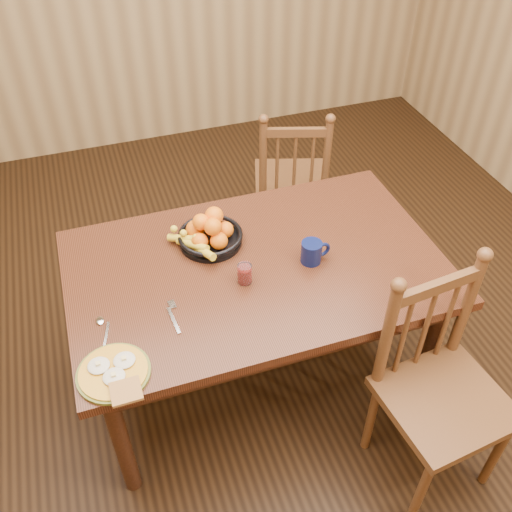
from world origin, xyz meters
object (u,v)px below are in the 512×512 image
object	(u,v)px
chair_near	(439,390)
fruit_bowl	(209,234)
chair_far	(291,181)
breakfast_plate	(114,373)
dining_table	(256,279)
coffee_mug	(312,252)

from	to	relation	value
chair_near	fruit_bowl	xyz separation A→B (m)	(-0.70, 0.87, 0.31)
chair_far	breakfast_plate	bearing A→B (deg)	65.37
dining_table	breakfast_plate	world-z (taller)	breakfast_plate
dining_table	chair_near	distance (m)	0.88
chair_near	coffee_mug	world-z (taller)	chair_near
breakfast_plate	coffee_mug	size ratio (longest dim) A/B	2.15
chair_far	fruit_bowl	distance (m)	1.06
dining_table	chair_near	world-z (taller)	chair_near
dining_table	fruit_bowl	xyz separation A→B (m)	(-0.15, 0.20, 0.14)
dining_table	breakfast_plate	distance (m)	0.77
chair_far	fruit_bowl	size ratio (longest dim) A/B	2.93
breakfast_plate	fruit_bowl	distance (m)	0.77
dining_table	chair_far	xyz separation A→B (m)	(0.54, 0.93, -0.20)
dining_table	coffee_mug	world-z (taller)	coffee_mug
fruit_bowl	dining_table	bearing A→B (deg)	-52.65
chair_far	breakfast_plate	xyz separation A→B (m)	(-1.20, -1.32, 0.30)
fruit_bowl	chair_near	bearing A→B (deg)	-51.31
chair_near	breakfast_plate	distance (m)	1.26
dining_table	chair_far	size ratio (longest dim) A/B	1.69
dining_table	chair_far	distance (m)	1.09
breakfast_plate	coffee_mug	world-z (taller)	coffee_mug
chair_near	breakfast_plate	bearing A→B (deg)	160.56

